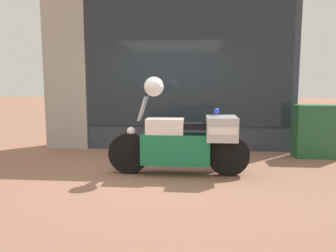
% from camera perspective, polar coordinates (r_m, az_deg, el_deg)
% --- Properties ---
extents(ground_plane, '(60.00, 60.00, 0.00)m').
position_cam_1_polar(ground_plane, '(5.72, -1.77, -7.79)').
color(ground_plane, '#8E604C').
extents(shop_building, '(5.65, 0.55, 4.04)m').
position_cam_1_polar(shop_building, '(7.57, -3.22, 11.43)').
color(shop_building, '#333842').
rests_on(shop_building, ground).
extents(window_display, '(4.23, 0.30, 1.99)m').
position_cam_1_polar(window_display, '(7.58, 3.16, -0.37)').
color(window_display, slate).
rests_on(window_display, ground).
extents(paramedic_motorcycle, '(2.32, 0.65, 1.29)m').
position_cam_1_polar(paramedic_motorcycle, '(5.38, 3.21, -2.67)').
color(paramedic_motorcycle, black).
rests_on(paramedic_motorcycle, ground).
extents(utility_cabinet, '(0.87, 0.45, 1.07)m').
position_cam_1_polar(utility_cabinet, '(7.29, 24.46, -0.84)').
color(utility_cabinet, '#235633').
rests_on(utility_cabinet, ground).
extents(white_helmet, '(0.32, 0.32, 0.32)m').
position_cam_1_polar(white_helmet, '(5.34, -2.48, 6.86)').
color(white_helmet, white).
rests_on(white_helmet, paramedic_motorcycle).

